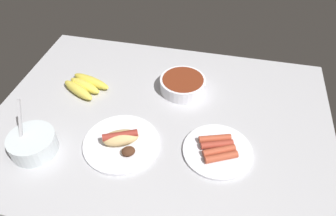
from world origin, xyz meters
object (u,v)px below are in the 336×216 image
banana_bunch (85,86)px  plate_sausages (218,150)px  plate_hotdog_assembled (121,141)px  bowl_coleslaw (33,143)px  bowl_chili (183,84)px

banana_bunch → plate_sausages: banana_bunch is taller
plate_hotdog_assembled → bowl_coleslaw: size_ratio=1.59×
plate_hotdog_assembled → bowl_coleslaw: 27.96cm
plate_hotdog_assembled → plate_sausages: bearing=-172.8°
banana_bunch → bowl_coleslaw: (3.71, 31.78, 1.60)cm
banana_bunch → bowl_chili: bowl_chili is taller
plate_sausages → bowl_coleslaw: bearing=11.8°
bowl_coleslaw → plate_hotdog_assembled: bearing=-163.1°
banana_bunch → plate_sausages: (-54.08, 19.73, -0.84)cm
banana_bunch → plate_sausages: 57.57cm
plate_hotdog_assembled → banana_bunch: bearing=-45.8°
bowl_chili → plate_sausages: (-16.75, 27.99, -1.80)cm
bowl_chili → bowl_coleslaw: (41.04, 40.04, 0.64)cm
bowl_chili → plate_sausages: bowl_chili is taller
plate_hotdog_assembled → bowl_chili: size_ratio=1.43×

